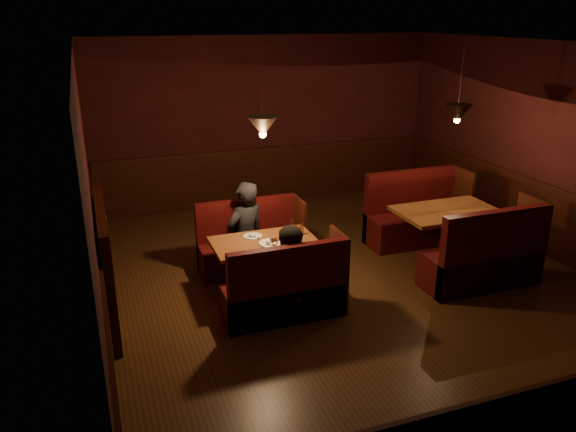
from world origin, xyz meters
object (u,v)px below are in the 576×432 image
object	(u,v)px
main_table	(266,253)
diner_a	(245,214)
second_table	(446,224)
main_bench_far	(251,247)
diner_b	(294,257)
second_bench_far	(415,219)
second_bench_near	(485,262)
main_bench_near	(286,295)

from	to	relation	value
main_table	diner_a	world-z (taller)	diner_a
diner_a	second_table	bearing A→B (deg)	144.05
main_bench_far	diner_b	distance (m)	1.41
second_table	diner_a	size ratio (longest dim) A/B	0.86
second_bench_far	diner_b	xyz separation A→B (m)	(-2.47, -1.44, 0.37)
second_bench_near	diner_b	bearing A→B (deg)	176.02
main_bench_far	diner_b	xyz separation A→B (m)	(0.11, -1.35, 0.41)
main_bench_near	diner_b	xyz separation A→B (m)	(0.11, 0.07, 0.41)
main_table	main_bench_far	size ratio (longest dim) A/B	0.91
main_bench_near	main_bench_far	bearing A→B (deg)	90.00
main_table	main_bench_far	world-z (taller)	main_bench_far
main_table	second_bench_far	size ratio (longest dim) A/B	0.84
second_bench_far	main_bench_far	bearing A→B (deg)	-177.93
main_bench_near	second_bench_far	xyz separation A→B (m)	(2.57, 1.51, 0.04)
second_table	diner_b	world-z (taller)	diner_b
second_bench_far	diner_a	world-z (taller)	diner_a
second_bench_near	main_bench_near	bearing A→B (deg)	177.67
second_table	main_bench_far	bearing A→B (deg)	164.33
second_table	main_table	bearing A→B (deg)	179.85
main_table	diner_a	distance (m)	0.72
diner_b	second_table	bearing A→B (deg)	-2.28
second_bench_near	diner_a	bearing A→B (deg)	150.81
second_bench_near	diner_a	distance (m)	3.07
second_bench_near	diner_a	world-z (taller)	diner_a
main_bench_far	main_bench_near	size ratio (longest dim) A/B	1.00
diner_a	main_bench_far	bearing A→B (deg)	-173.40
main_bench_far	second_bench_near	size ratio (longest dim) A/B	0.92
main_bench_near	second_table	xyz separation A→B (m)	(2.54, 0.70, 0.27)
main_bench_far	main_bench_near	bearing A→B (deg)	-90.00
second_bench_near	diner_b	size ratio (longest dim) A/B	1.05
second_table	second_bench_far	world-z (taller)	second_bench_far
second_bench_far	diner_b	distance (m)	2.88
main_table	second_bench_far	xyz separation A→B (m)	(2.59, 0.80, -0.18)
diner_a	diner_b	world-z (taller)	diner_a
main_table	diner_a	size ratio (longest dim) A/B	0.79
second_bench_near	diner_b	xyz separation A→B (m)	(-2.47, 0.17, 0.37)
main_bench_near	diner_a	bearing A→B (deg)	93.12
main_bench_far	second_table	world-z (taller)	main_bench_far
main_bench_far	second_bench_far	world-z (taller)	second_bench_far
main_bench_far	main_table	bearing A→B (deg)	-91.24
main_bench_far	second_bench_far	xyz separation A→B (m)	(2.57, 0.09, 0.04)
main_bench_far	second_bench_near	world-z (taller)	second_bench_near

